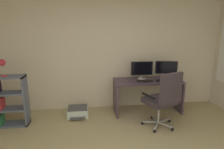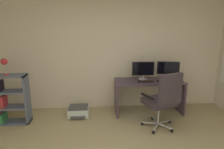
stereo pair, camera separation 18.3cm
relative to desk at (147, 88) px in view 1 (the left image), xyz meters
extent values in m
cube|color=beige|center=(-0.88, 0.45, 0.82)|extent=(5.36, 0.10, 2.73)
cube|color=#4C3B4D|center=(0.00, 0.00, 0.18)|extent=(1.47, 0.63, 0.04)
cube|color=#4C3B4D|center=(-0.72, 0.00, -0.19)|extent=(0.04, 0.60, 0.71)
cube|color=#4C3B4D|center=(0.72, 0.00, -0.19)|extent=(0.04, 0.60, 0.71)
cylinder|color=#B2B5B7|center=(-0.12, 0.11, 0.20)|extent=(0.18, 0.18, 0.01)
cylinder|color=#B2B5B7|center=(-0.12, 0.11, 0.25)|extent=(0.03, 0.03, 0.09)
cube|color=black|center=(-0.12, 0.11, 0.44)|extent=(0.49, 0.06, 0.30)
cube|color=black|center=(-0.12, 0.09, 0.44)|extent=(0.45, 0.02, 0.28)
cylinder|color=#B2B5B7|center=(0.46, 0.11, 0.20)|extent=(0.18, 0.18, 0.01)
cylinder|color=#B2B5B7|center=(0.46, 0.11, 0.26)|extent=(0.03, 0.03, 0.11)
cube|color=black|center=(0.46, 0.11, 0.44)|extent=(0.49, 0.12, 0.28)
cube|color=black|center=(0.45, 0.09, 0.44)|extent=(0.45, 0.09, 0.26)
cube|color=black|center=(-0.10, -0.12, 0.21)|extent=(0.34, 0.14, 0.02)
cube|color=black|center=(0.18, -0.14, 0.21)|extent=(0.09, 0.11, 0.03)
cube|color=#B7BABC|center=(0.16, -0.63, -0.48)|extent=(0.29, 0.14, 0.02)
sphere|color=black|center=(0.30, -0.58, -0.52)|extent=(0.06, 0.06, 0.06)
cube|color=#B7BABC|center=(0.01, -0.54, -0.48)|extent=(0.05, 0.30, 0.02)
sphere|color=black|center=(0.00, -0.39, -0.52)|extent=(0.06, 0.06, 0.06)
cube|color=#B7BABC|center=(-0.12, -0.65, -0.48)|extent=(0.30, 0.10, 0.02)
sphere|color=black|center=(-0.27, -0.62, -0.52)|extent=(0.06, 0.06, 0.06)
cube|color=#B7BABC|center=(-0.06, -0.82, -0.48)|extent=(0.19, 0.27, 0.02)
sphere|color=black|center=(-0.14, -0.94, -0.52)|extent=(0.06, 0.06, 0.06)
cube|color=#B7BABC|center=(0.12, -0.80, -0.48)|extent=(0.22, 0.25, 0.02)
sphere|color=black|center=(0.21, -0.92, -0.52)|extent=(0.06, 0.06, 0.06)
cylinder|color=#B7BABC|center=(0.02, -0.69, -0.28)|extent=(0.04, 0.04, 0.40)
cube|color=#3D323B|center=(0.02, -0.69, -0.03)|extent=(0.66, 0.64, 0.10)
cube|color=#3D323B|center=(0.12, -0.94, 0.29)|extent=(0.47, 0.24, 0.54)
cube|color=black|center=(-0.24, -0.79, 0.12)|extent=(0.16, 0.33, 0.03)
cube|color=black|center=(0.28, -0.58, 0.12)|extent=(0.16, 0.33, 0.03)
cube|color=slate|center=(-2.51, -0.29, -0.05)|extent=(0.03, 0.29, 0.99)
cube|color=slate|center=(-2.87, -0.29, 0.43)|extent=(0.75, 0.29, 0.03)
cube|color=slate|center=(-2.87, -0.29, -0.53)|extent=(0.75, 0.29, 0.03)
cube|color=slate|center=(-2.87, -0.29, -0.21)|extent=(0.68, 0.29, 0.03)
cube|color=slate|center=(-2.87, -0.29, 0.11)|extent=(0.68, 0.29, 0.03)
cube|color=#318548|center=(-3.01, -0.30, -0.43)|extent=(0.05, 0.23, 0.18)
cube|color=#CC363C|center=(-2.97, -0.29, -0.08)|extent=(0.05, 0.21, 0.23)
cylinder|color=red|center=(-2.86, -0.29, 0.45)|extent=(0.11, 0.11, 0.02)
cylinder|color=silver|center=(-2.86, -0.29, 0.56)|extent=(0.01, 0.01, 0.20)
sphere|color=red|center=(-2.87, -0.29, 0.70)|extent=(0.13, 0.13, 0.13)
cube|color=silver|center=(-1.55, -0.04, -0.46)|extent=(0.44, 0.37, 0.18)
cube|color=#4C4C51|center=(-1.55, -0.04, -0.36)|extent=(0.41, 0.34, 0.02)
cube|color=#4C4C51|center=(-1.55, -0.27, -0.49)|extent=(0.31, 0.10, 0.01)
camera|label=1|loc=(-1.32, -4.09, 1.33)|focal=31.80mm
camera|label=2|loc=(-1.14, -4.11, 1.33)|focal=31.80mm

